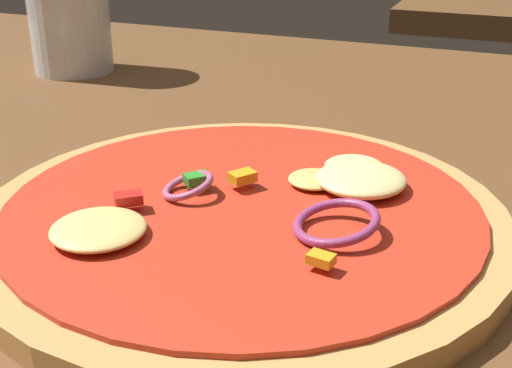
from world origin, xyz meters
TOP-DOWN VIEW (x-y plane):
  - dining_table at (0.00, 0.00)m, footprint 1.35×0.96m
  - pizza at (-0.04, -0.02)m, footprint 0.29×0.29m
  - beer_glass at (-0.34, 0.24)m, footprint 0.08×0.08m

SIDE VIEW (x-z plane):
  - dining_table at x=0.00m, z-range 0.00..0.04m
  - pizza at x=-0.04m, z-range 0.03..0.06m
  - beer_glass at x=-0.34m, z-range 0.03..0.17m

